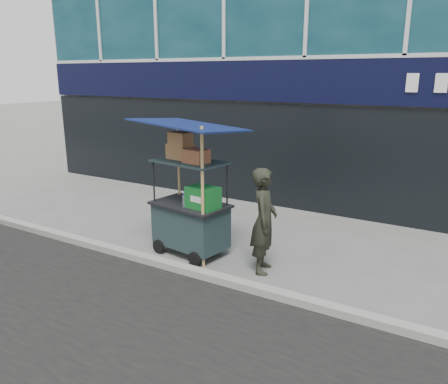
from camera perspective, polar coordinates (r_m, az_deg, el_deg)
The scene contains 4 objects.
ground at distance 7.08m, azimuth -2.08°, elevation -10.47°, with size 80.00×80.00×0.00m, color #5E5E5A.
curb at distance 6.90m, azimuth -2.99°, elevation -10.63°, with size 80.00×0.18×0.12m, color gray.
vendor_cart at distance 7.53m, azimuth -4.35°, elevation -2.15°, with size 1.90×1.47×2.36m.
vendor_man at distance 6.86m, azimuth 5.25°, elevation -3.76°, with size 0.62×0.40×1.69m, color black.
Camera 1 is at (3.46, -5.36, 3.06)m, focal length 35.00 mm.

